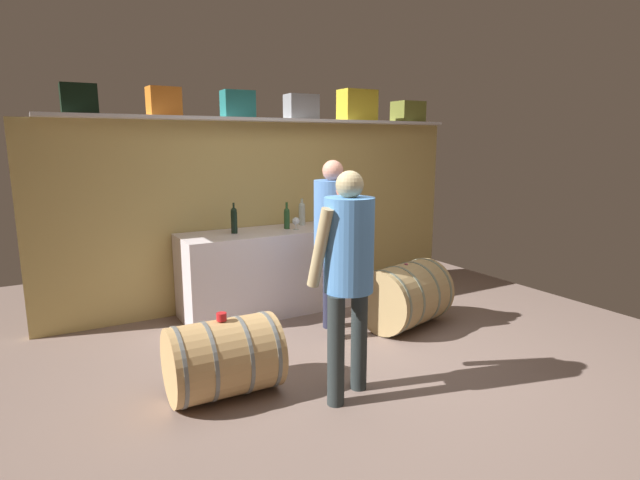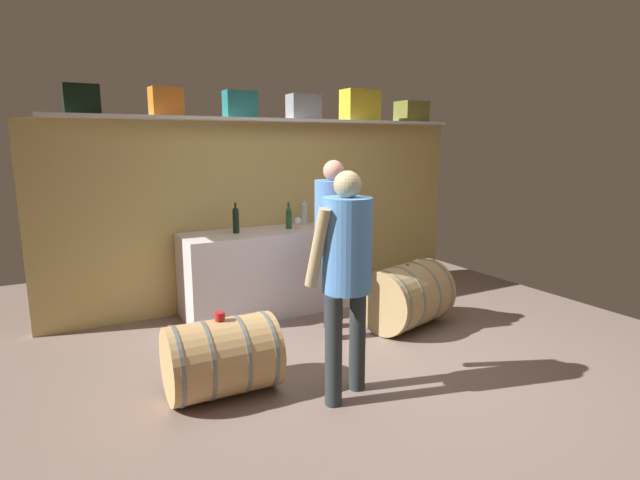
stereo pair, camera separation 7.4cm
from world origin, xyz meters
TOP-DOWN VIEW (x-y plane):
  - ground_plane at (0.00, 0.55)m, footprint 6.17×7.59m
  - back_wall_panel at (0.00, 2.19)m, footprint 4.97×0.10m
  - high_shelf_board at (0.00, 2.04)m, footprint 4.57×0.40m
  - toolcase_black at (-1.88, 2.04)m, footprint 0.30×0.24m
  - toolcase_orange at (-1.13, 2.04)m, footprint 0.31×0.22m
  - toolcase_teal at (-0.38, 2.04)m, footprint 0.33×0.23m
  - toolcase_grey at (0.37, 2.04)m, footprint 0.36×0.25m
  - toolcase_yellow at (1.12, 2.04)m, footprint 0.43×0.27m
  - toolcase_olive at (1.89, 2.04)m, footprint 0.35×0.29m
  - work_cabinet at (-0.22, 1.80)m, footprint 1.79×0.67m
  - wine_bottle_green at (0.06, 1.81)m, footprint 0.06×0.06m
  - wine_bottle_dark at (-0.54, 1.83)m, footprint 0.07×0.07m
  - wine_bottle_clear at (0.33, 1.96)m, footprint 0.07×0.07m
  - wine_glass at (0.12, 1.71)m, footprint 0.08×0.08m
  - wine_barrel_near at (-1.23, 0.23)m, footprint 0.80×0.59m
  - wine_barrel_far at (0.81, 0.68)m, footprint 0.95×0.82m
  - tasting_cup at (-1.24, 0.23)m, footprint 0.07×0.07m
  - winemaker_pouring at (-0.46, -0.23)m, footprint 0.53×0.46m
  - visitor_tasting at (0.09, 0.89)m, footprint 0.46×0.54m

SIDE VIEW (x-z plane):
  - ground_plane at x=0.00m, z-range -0.02..0.00m
  - wine_barrel_near at x=-1.23m, z-range 0.00..0.58m
  - wine_barrel_far at x=0.81m, z-range 0.00..0.65m
  - work_cabinet at x=-0.22m, z-range 0.00..0.89m
  - tasting_cup at x=-1.24m, z-range 0.57..0.63m
  - wine_glass at x=0.12m, z-range 0.92..1.05m
  - winemaker_pouring at x=-0.46m, z-range 0.19..1.83m
  - wine_bottle_green at x=0.06m, z-range 0.87..1.16m
  - back_wall_panel at x=0.00m, z-range 0.00..2.04m
  - visitor_tasting at x=0.09m, z-range 0.19..1.86m
  - wine_bottle_clear at x=0.33m, z-range 0.88..1.18m
  - wine_bottle_dark at x=-0.54m, z-range 0.88..1.20m
  - high_shelf_board at x=0.00m, z-range 2.04..2.08m
  - toolcase_olive at x=1.89m, z-range 2.08..2.33m
  - toolcase_black at x=-1.88m, z-range 2.08..2.34m
  - toolcase_grey at x=0.37m, z-range 2.08..2.35m
  - toolcase_orange at x=-1.13m, z-range 2.08..2.35m
  - toolcase_teal at x=-0.38m, z-range 2.08..2.35m
  - toolcase_yellow at x=1.12m, z-range 2.08..2.43m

